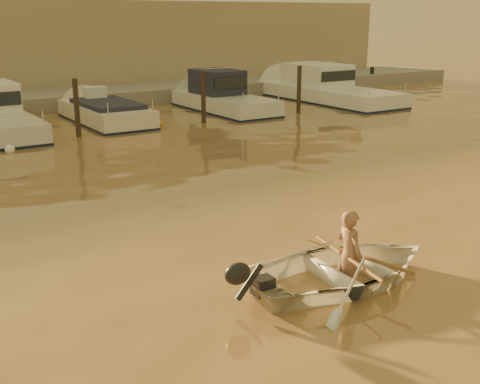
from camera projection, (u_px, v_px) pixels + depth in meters
ground_plane at (364, 271)px, 9.92m from camera, size 160.00×160.00×0.00m
dinghy at (344, 270)px, 9.44m from camera, size 3.44×2.57×0.68m
person at (349, 255)px, 9.43m from camera, size 0.39×0.56×1.48m
outboard_motor at (262, 286)px, 8.73m from camera, size 0.92×0.46×0.70m
oar_port at (357, 255)px, 9.50m from camera, size 0.36×2.09×0.13m
oar_starboard at (347, 257)px, 9.41m from camera, size 0.56×2.05×0.13m
moored_boat_3 at (106, 117)px, 23.59m from camera, size 2.13×6.12×0.95m
moored_boat_4 at (224, 97)px, 26.32m from camera, size 2.17×6.71×1.75m
moored_boat_5 at (327, 88)px, 29.41m from camera, size 2.76×9.07×1.75m
piling_2 at (77, 111)px, 20.67m from camera, size 0.18×0.18×2.20m
piling_3 at (203, 100)px, 23.28m from camera, size 0.18×0.18×2.20m
piling_4 at (299, 92)px, 25.73m from camera, size 0.18×0.18×2.20m
fender_c at (10, 149)px, 18.46m from camera, size 0.30×0.30×0.30m
fender_d at (159, 123)px, 22.87m from camera, size 0.30×0.30×0.30m
fender_e at (280, 115)px, 24.74m from camera, size 0.30×0.30×0.30m
quay at (27, 105)px, 27.19m from camera, size 52.00×4.00×1.00m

